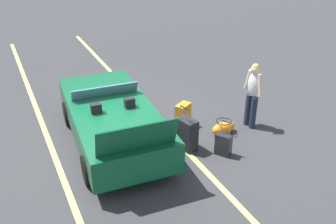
% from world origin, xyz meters
% --- Properties ---
extents(ground_plane, '(80.00, 80.00, 0.00)m').
position_xyz_m(ground_plane, '(0.00, 0.00, 0.00)').
color(ground_plane, '#333335').
extents(lot_line_near, '(18.00, 0.12, 0.01)m').
position_xyz_m(lot_line_near, '(0.00, -1.34, 0.00)').
color(lot_line_near, '#EAE066').
rests_on(lot_line_near, ground_plane).
extents(lot_line_mid, '(18.00, 0.12, 0.01)m').
position_xyz_m(lot_line_mid, '(0.00, 1.36, 0.00)').
color(lot_line_mid, '#EAE066').
rests_on(lot_line_mid, ground_plane).
extents(convertible_car, '(4.26, 2.06, 1.53)m').
position_xyz_m(convertible_car, '(0.20, -0.01, 0.59)').
color(convertible_car, '#0F4C2D').
rests_on(convertible_car, ground_plane).
extents(suitcase_large_black, '(0.53, 0.39, 1.06)m').
position_xyz_m(suitcase_large_black, '(-0.97, -1.40, 0.37)').
color(suitcase_large_black, black).
rests_on(suitcase_large_black, ground_plane).
extents(suitcase_medium_bright, '(0.41, 0.47, 0.62)m').
position_xyz_m(suitcase_medium_bright, '(-0.06, -1.78, 0.31)').
color(suitcase_medium_bright, orange).
rests_on(suitcase_medium_bright, ground_plane).
extents(suitcase_small_carryon, '(0.39, 0.35, 0.81)m').
position_xyz_m(suitcase_small_carryon, '(-1.53, -2.00, 0.25)').
color(suitcase_small_carryon, black).
rests_on(suitcase_small_carryon, ground_plane).
extents(duffel_bag, '(0.40, 0.66, 0.34)m').
position_xyz_m(duffel_bag, '(-0.78, -2.51, 0.16)').
color(duffel_bag, orange).
rests_on(duffel_bag, ground_plane).
extents(traveler_person, '(0.61, 0.25, 1.65)m').
position_xyz_m(traveler_person, '(-0.75, -3.30, 0.93)').
color(traveler_person, '#1E2338').
rests_on(traveler_person, ground_plane).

